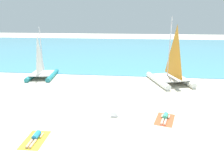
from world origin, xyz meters
name	(u,v)px	position (x,y,z in m)	size (l,w,h in m)	color
ground_plane	(117,82)	(0.00, 10.00, 0.00)	(120.00, 120.00, 0.00)	beige
ocean_water	(128,49)	(0.00, 32.27, 0.03)	(120.00, 40.00, 0.05)	#4C9EB7
sailboat_white	(171,74)	(5.19, 10.40, 0.94)	(4.45, 5.54, 6.28)	white
sailboat_teal	(42,70)	(-8.10, 10.76, 0.78)	(3.08, 4.33, 5.26)	teal
towel_left	(35,140)	(-3.37, -1.04, 0.01)	(1.10, 1.90, 0.01)	yellow
sunbather_left	(35,137)	(-3.37, -0.97, 0.13)	(0.55, 1.56, 0.30)	#268CCC
towel_right	(165,120)	(3.77, 2.18, 0.01)	(1.10, 1.90, 0.01)	#EA5933
sunbather_right	(165,117)	(3.79, 2.25, 0.13)	(0.77, 1.55, 0.30)	#3FB28C
cooler_box	(114,114)	(0.53, 2.32, 0.18)	(0.50, 0.36, 0.36)	white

